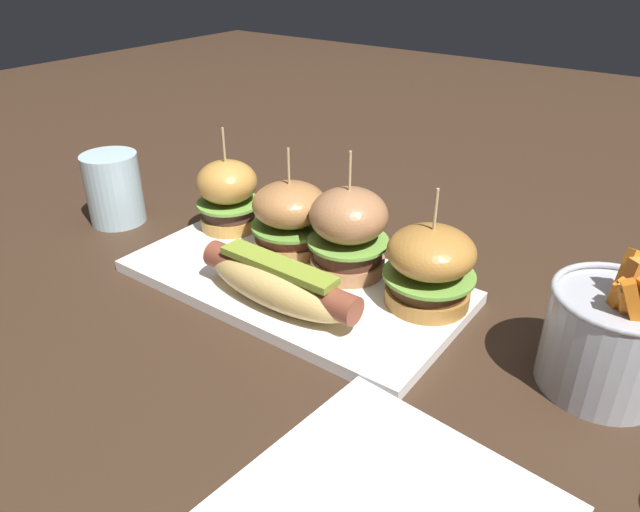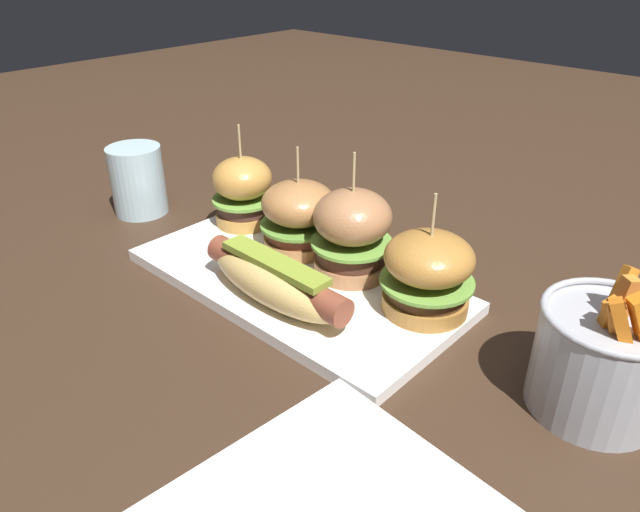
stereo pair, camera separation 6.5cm
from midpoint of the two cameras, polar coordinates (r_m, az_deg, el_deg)
name	(u,v)px [view 1 (the left image)]	position (r m, az deg, el deg)	size (l,w,h in m)	color
ground_plane	(293,286)	(0.70, -5.31, -3.02)	(3.00, 3.00, 0.00)	#382619
platter_main	(293,281)	(0.70, -5.33, -2.53)	(0.40, 0.20, 0.01)	white
hot_dog	(279,283)	(0.63, -7.01, -2.70)	(0.20, 0.06, 0.05)	tan
slider_far_left	(228,194)	(0.80, -11.26, 5.85)	(0.09, 0.09, 0.14)	#BF873D
slider_center_left	(290,216)	(0.73, -5.49, 3.78)	(0.10, 0.10, 0.13)	#A56F3F
slider_center_right	(348,230)	(0.68, 0.03, 2.42)	(0.10, 0.10, 0.15)	#A36E47
slider_far_right	(430,266)	(0.62, 7.72, -1.07)	(0.10, 0.10, 0.13)	#AC7432
fries_bucket	(610,338)	(0.57, 23.46, -7.42)	(0.12, 0.12, 0.14)	#A8AAB2
water_glass	(114,189)	(0.90, -21.39, 6.06)	(0.08, 0.08, 0.10)	silver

